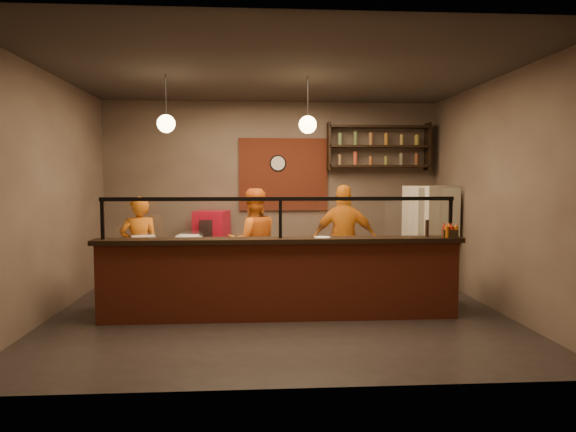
{
  "coord_description": "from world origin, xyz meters",
  "views": [
    {
      "loc": [
        -0.34,
        -6.8,
        1.8
      ],
      "look_at": [
        0.14,
        0.3,
        1.3
      ],
      "focal_mm": 32.0,
      "sensor_mm": 36.0,
      "label": 1
    }
  ],
  "objects": [
    {
      "name": "pendant_left",
      "position": [
        -1.5,
        0.2,
        2.55
      ],
      "size": [
        0.24,
        0.24,
        0.77
      ],
      "color": "black",
      "rests_on": "ceiling"
    },
    {
      "name": "cook_right",
      "position": [
        1.08,
        1.1,
        0.86
      ],
      "size": [
        1.06,
        0.56,
        1.73
      ],
      "primitive_type": "imported",
      "rotation": [
        0.0,
        0.0,
        3.0
      ],
      "color": "#CC6E13",
      "rests_on": "floor"
    },
    {
      "name": "prep_tub_c",
      "position": [
        -1.82,
        0.16,
        0.97
      ],
      "size": [
        0.36,
        0.32,
        0.15
      ],
      "primitive_type": "cube",
      "rotation": [
        0.0,
        0.0,
        0.33
      ],
      "color": "silver",
      "rests_on": "worktop"
    },
    {
      "name": "brick_patch",
      "position": [
        0.2,
        2.47,
        1.9
      ],
      "size": [
        1.6,
        0.04,
        1.3
      ],
      "primitive_type": "cube",
      "color": "maroon",
      "rests_on": "wall_back"
    },
    {
      "name": "counter_ledge",
      "position": [
        0.0,
        -0.3,
        1.03
      ],
      "size": [
        4.7,
        0.37,
        0.06
      ],
      "primitive_type": "cube",
      "color": "black",
      "rests_on": "service_counter"
    },
    {
      "name": "fridge",
      "position": [
        2.6,
        1.47,
        0.85
      ],
      "size": [
        0.91,
        0.88,
        1.7
      ],
      "primitive_type": "cube",
      "rotation": [
        0.0,
        0.0,
        0.38
      ],
      "color": "beige",
      "rests_on": "floor"
    },
    {
      "name": "prep_tub_a",
      "position": [
        -1.22,
        0.12,
        0.97
      ],
      "size": [
        0.34,
        0.31,
        0.14
      ],
      "primitive_type": "cube",
      "rotation": [
        0.0,
        0.0,
        -0.36
      ],
      "color": "white",
      "rests_on": "worktop"
    },
    {
      "name": "small_plate",
      "position": [
        0.53,
        -0.34,
        1.07
      ],
      "size": [
        0.22,
        0.22,
        0.01
      ],
      "primitive_type": "cylinder",
      "rotation": [
        0.0,
        0.0,
        0.06
      ],
      "color": "white",
      "rests_on": "counter_ledge"
    },
    {
      "name": "worktop_cabinet",
      "position": [
        0.0,
        0.2,
        0.42
      ],
      "size": [
        4.6,
        0.75,
        0.85
      ],
      "primitive_type": "cube",
      "color": "gray",
      "rests_on": "floor"
    },
    {
      "name": "wall_right",
      "position": [
        3.0,
        0.0,
        1.6
      ],
      "size": [
        0.0,
        5.0,
        5.0
      ],
      "primitive_type": "plane",
      "rotation": [
        1.57,
        0.0,
        -1.57
      ],
      "color": "#6D5F50",
      "rests_on": "floor"
    },
    {
      "name": "condiment_caddy",
      "position": [
        2.2,
        -0.35,
        1.11
      ],
      "size": [
        0.2,
        0.17,
        0.1
      ],
      "primitive_type": "cube",
      "rotation": [
        0.0,
        0.0,
        -0.17
      ],
      "color": "black",
      "rests_on": "counter_ledge"
    },
    {
      "name": "wall_left",
      "position": [
        -3.0,
        0.0,
        1.6
      ],
      "size": [
        0.0,
        5.0,
        5.0
      ],
      "primitive_type": "plane",
      "rotation": [
        1.57,
        0.0,
        1.57
      ],
      "color": "#6D5F50",
      "rests_on": "floor"
    },
    {
      "name": "cook_left",
      "position": [
        -2.05,
        0.96,
        0.78
      ],
      "size": [
        0.64,
        0.5,
        1.55
      ],
      "primitive_type": "imported",
      "rotation": [
        0.0,
        0.0,
        3.39
      ],
      "color": "#C46212",
      "rests_on": "floor"
    },
    {
      "name": "sneeze_guard",
      "position": [
        0.0,
        -0.3,
        1.37
      ],
      "size": [
        4.5,
        0.05,
        0.52
      ],
      "color": "white",
      "rests_on": "counter_ledge"
    },
    {
      "name": "wall_clock",
      "position": [
        0.1,
        2.46,
        2.1
      ],
      "size": [
        0.3,
        0.04,
        0.3
      ],
      "primitive_type": "cylinder",
      "rotation": [
        1.57,
        0.0,
        0.0
      ],
      "color": "black",
      "rests_on": "wall_back"
    },
    {
      "name": "ceiling",
      "position": [
        0.0,
        0.0,
        3.2
      ],
      "size": [
        6.0,
        6.0,
        0.0
      ],
      "primitive_type": "plane",
      "rotation": [
        3.14,
        0.0,
        0.0
      ],
      "color": "#322C27",
      "rests_on": "wall_back"
    },
    {
      "name": "pepper_mill",
      "position": [
        1.93,
        -0.24,
        1.17
      ],
      "size": [
        0.05,
        0.05,
        0.22
      ],
      "primitive_type": "cylinder",
      "rotation": [
        0.0,
        0.0,
        -0.07
      ],
      "color": "black",
      "rests_on": "counter_ledge"
    },
    {
      "name": "cook_mid",
      "position": [
        -0.35,
        1.03,
        0.84
      ],
      "size": [
        0.94,
        0.81,
        1.67
      ],
      "primitive_type": "imported",
      "rotation": [
        0.0,
        0.0,
        3.38
      ],
      "color": "#D05D13",
      "rests_on": "floor"
    },
    {
      "name": "wall_shelving",
      "position": [
        1.9,
        2.32,
        2.4
      ],
      "size": [
        1.84,
        0.28,
        0.85
      ],
      "color": "black",
      "rests_on": "wall_back"
    },
    {
      "name": "wall_front",
      "position": [
        0.0,
        -2.5,
        1.6
      ],
      "size": [
        6.0,
        0.0,
        6.0
      ],
      "primitive_type": "plane",
      "rotation": [
        -1.57,
        0.0,
        0.0
      ],
      "color": "#6D5F50",
      "rests_on": "floor"
    },
    {
      "name": "pizza_dough",
      "position": [
        -0.15,
        0.21,
        0.91
      ],
      "size": [
        0.72,
        0.72,
        0.01
      ],
      "primitive_type": "cylinder",
      "rotation": [
        0.0,
        0.0,
        -0.36
      ],
      "color": "beige",
      "rests_on": "worktop"
    },
    {
      "name": "floor",
      "position": [
        0.0,
        0.0,
        0.0
      ],
      "size": [
        6.0,
        6.0,
        0.0
      ],
      "primitive_type": "plane",
      "color": "black",
      "rests_on": "ground"
    },
    {
      "name": "wall_back",
      "position": [
        0.0,
        2.5,
        1.6
      ],
      "size": [
        6.0,
        0.0,
        6.0
      ],
      "primitive_type": "plane",
      "rotation": [
        1.57,
        0.0,
        0.0
      ],
      "color": "#6D5F50",
      "rests_on": "floor"
    },
    {
      "name": "pendant_right",
      "position": [
        0.4,
        0.2,
        2.55
      ],
      "size": [
        0.24,
        0.24,
        0.77
      ],
      "color": "black",
      "rests_on": "ceiling"
    },
    {
      "name": "worktop",
      "position": [
        0.0,
        0.2,
        0.88
      ],
      "size": [
        4.6,
        0.75,
        0.05
      ],
      "primitive_type": "cube",
      "color": "white",
      "rests_on": "worktop_cabinet"
    },
    {
      "name": "prep_tub_b",
      "position": [
        -1.26,
        0.37,
        0.97
      ],
      "size": [
        0.31,
        0.27,
        0.14
      ],
      "primitive_type": "cube",
      "rotation": [
        0.0,
        0.0,
        -0.19
      ],
      "color": "silver",
      "rests_on": "worktop"
    },
    {
      "name": "service_counter",
      "position": [
        0.0,
        -0.3,
        0.5
      ],
      "size": [
        4.6,
        0.25,
        1.0
      ],
      "primitive_type": "cube",
      "color": "maroon",
      "rests_on": "floor"
    },
    {
      "name": "rolling_pin",
      "position": [
        -1.66,
        0.23,
        0.93
      ],
      "size": [
        0.31,
        0.17,
        0.05
      ],
      "primitive_type": "cylinder",
      "rotation": [
        0.0,
        1.57,
        0.4
      ],
      "color": "yellow",
      "rests_on": "worktop"
    },
    {
      "name": "red_cooler",
      "position": [
        -1.07,
        2.15,
        0.63
      ],
      "size": [
        0.64,
        0.61,
        1.27
      ],
      "primitive_type": "cube",
      "rotation": [
        0.0,
        0.0,
        -0.23
      ],
      "color": "#B40C25",
      "rests_on": "floor"
    }
  ]
}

